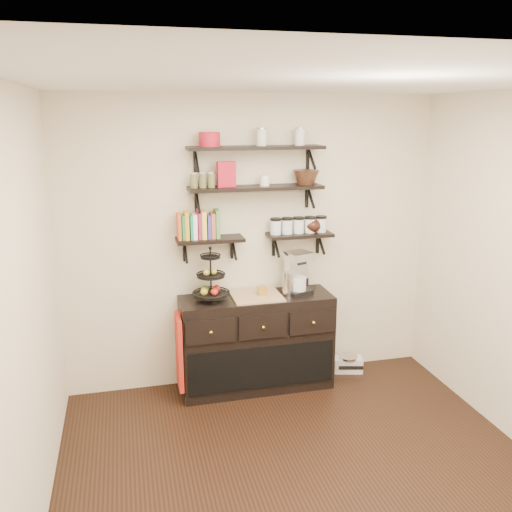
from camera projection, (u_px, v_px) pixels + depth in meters
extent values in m
plane|color=black|center=(312.00, 488.00, 3.76)|extent=(3.50, 3.50, 0.00)
cube|color=white|center=(324.00, 81.00, 3.08)|extent=(3.50, 3.50, 0.02)
cube|color=beige|center=(252.00, 243.00, 5.06)|extent=(3.50, 0.02, 2.70)
cube|color=beige|center=(20.00, 330.00, 3.01)|extent=(0.02, 3.50, 2.70)
cube|color=black|center=(256.00, 148.00, 4.71)|extent=(1.20, 0.27, 0.03)
cube|color=black|center=(195.00, 161.00, 4.73)|extent=(0.02, 0.03, 0.20)
cube|color=black|center=(308.00, 159.00, 4.97)|extent=(0.02, 0.03, 0.20)
cube|color=black|center=(256.00, 188.00, 4.80)|extent=(1.20, 0.27, 0.03)
cube|color=black|center=(196.00, 201.00, 4.82)|extent=(0.02, 0.03, 0.20)
cube|color=black|center=(307.00, 197.00, 5.06)|extent=(0.02, 0.03, 0.20)
cube|color=black|center=(210.00, 239.00, 4.83)|extent=(0.60, 0.25, 0.03)
cube|color=black|center=(184.00, 251.00, 4.91)|extent=(0.02, 0.03, 0.20)
cube|color=black|center=(232.00, 248.00, 5.01)|extent=(0.03, 0.03, 0.20)
cube|color=black|center=(300.00, 235.00, 5.02)|extent=(0.60, 0.25, 0.03)
cube|color=black|center=(273.00, 245.00, 5.10)|extent=(0.03, 0.03, 0.20)
cube|color=black|center=(318.00, 243.00, 5.20)|extent=(0.02, 0.03, 0.20)
cube|color=#D74F26|center=(180.00, 228.00, 4.74)|extent=(0.02, 0.15, 0.20)
cube|color=#217D38|center=(184.00, 226.00, 4.74)|extent=(0.03, 0.15, 0.24)
cube|color=orange|center=(189.00, 227.00, 4.76)|extent=(0.04, 0.15, 0.21)
cube|color=#16887A|center=(193.00, 225.00, 4.76)|extent=(0.03, 0.15, 0.25)
cube|color=white|center=(197.00, 226.00, 4.77)|extent=(0.03, 0.15, 0.22)
cube|color=#921F49|center=(201.00, 224.00, 4.78)|extent=(0.04, 0.15, 0.26)
cube|color=yellow|center=(205.00, 225.00, 4.79)|extent=(0.03, 0.15, 0.23)
cube|color=#3B379C|center=(209.00, 227.00, 4.80)|extent=(0.03, 0.15, 0.20)
cube|color=#B5573A|center=(214.00, 224.00, 4.80)|extent=(0.04, 0.15, 0.24)
cube|color=#4E9145|center=(218.00, 226.00, 4.82)|extent=(0.03, 0.15, 0.21)
cylinder|color=silver|center=(276.00, 227.00, 4.95)|extent=(0.10, 0.10, 0.13)
cylinder|color=silver|center=(287.00, 227.00, 4.98)|extent=(0.10, 0.10, 0.13)
cylinder|color=silver|center=(299.00, 226.00, 5.00)|extent=(0.10, 0.10, 0.13)
cylinder|color=silver|center=(310.00, 226.00, 5.03)|extent=(0.10, 0.10, 0.13)
cylinder|color=silver|center=(321.00, 225.00, 5.05)|extent=(0.10, 0.10, 0.13)
cube|color=black|center=(256.00, 342.00, 5.06)|extent=(1.40, 0.45, 0.90)
cube|color=tan|center=(256.00, 296.00, 4.95)|extent=(0.45, 0.41, 0.02)
sphere|color=gold|center=(211.00, 332.00, 4.65)|extent=(0.04, 0.04, 0.04)
sphere|color=gold|center=(263.00, 327.00, 4.76)|extent=(0.04, 0.04, 0.04)
sphere|color=gold|center=(313.00, 323.00, 4.87)|extent=(0.04, 0.04, 0.04)
cylinder|color=black|center=(211.00, 275.00, 4.79)|extent=(0.02, 0.02, 0.48)
cylinder|color=black|center=(211.00, 294.00, 4.84)|extent=(0.32, 0.32, 0.01)
cylinder|color=black|center=(211.00, 276.00, 4.80)|extent=(0.25, 0.25, 0.02)
cylinder|color=black|center=(210.00, 257.00, 4.75)|extent=(0.17, 0.17, 0.02)
sphere|color=#B21914|center=(217.00, 288.00, 4.88)|extent=(0.07, 0.07, 0.07)
sphere|color=gold|center=(206.00, 273.00, 4.78)|extent=(0.06, 0.06, 0.06)
cube|color=olive|center=(262.00, 290.00, 4.95)|extent=(0.08, 0.08, 0.08)
cube|color=black|center=(298.00, 291.00, 5.04)|extent=(0.27, 0.25, 0.04)
cube|color=silver|center=(296.00, 272.00, 5.06)|extent=(0.23, 0.14, 0.33)
cube|color=silver|center=(299.00, 256.00, 4.95)|extent=(0.27, 0.25, 0.07)
cylinder|color=silver|center=(299.00, 283.00, 5.00)|extent=(0.17, 0.17, 0.13)
cylinder|color=silver|center=(289.00, 284.00, 4.97)|extent=(0.11, 0.11, 0.22)
cube|color=maroon|center=(179.00, 352.00, 4.79)|extent=(0.04, 0.29, 0.67)
cube|color=silver|center=(348.00, 365.00, 5.45)|extent=(0.31, 0.20, 0.15)
cylinder|color=silver|center=(348.00, 357.00, 5.43)|extent=(0.23, 0.23, 0.02)
cube|color=black|center=(351.00, 368.00, 5.38)|extent=(0.24, 0.07, 0.04)
cube|color=red|center=(226.00, 174.00, 4.71)|extent=(0.16, 0.07, 0.22)
cylinder|color=white|center=(265.00, 180.00, 4.80)|extent=(0.09, 0.09, 0.10)
cylinder|color=red|center=(209.00, 139.00, 4.60)|extent=(0.18, 0.18, 0.12)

